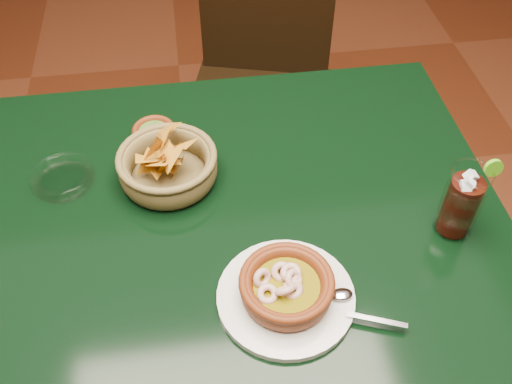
{
  "coord_description": "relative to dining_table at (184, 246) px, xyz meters",
  "views": [
    {
      "loc": [
        0.04,
        -0.69,
        1.55
      ],
      "look_at": [
        0.14,
        -0.02,
        0.81
      ],
      "focal_mm": 40.0,
      "sensor_mm": 36.0,
      "label": 1
    }
  ],
  "objects": [
    {
      "name": "guacamole_ramekin",
      "position": [
        -0.04,
        0.21,
        0.12
      ],
      "size": [
        0.11,
        0.11,
        0.04
      ],
      "color": "#55210C",
      "rests_on": "dining_table"
    },
    {
      "name": "dining_table",
      "position": [
        0.0,
        0.0,
        0.0
      ],
      "size": [
        1.2,
        0.8,
        0.75
      ],
      "color": "black",
      "rests_on": "ground"
    },
    {
      "name": "dining_chair",
      "position": [
        0.26,
        0.71,
        -0.15
      ],
      "size": [
        0.52,
        0.52,
        0.91
      ],
      "color": "black",
      "rests_on": "ground"
    },
    {
      "name": "glass_ashtray",
      "position": [
        -0.22,
        0.11,
        0.11
      ],
      "size": [
        0.13,
        0.13,
        0.03
      ],
      "color": "white",
      "rests_on": "dining_table"
    },
    {
      "name": "cola_drink",
      "position": [
        0.48,
        -0.1,
        0.17
      ],
      "size": [
        0.14,
        0.14,
        0.17
      ],
      "color": "white",
      "rests_on": "dining_table"
    },
    {
      "name": "chip_basket",
      "position": [
        -0.01,
        0.09,
        0.13
      ],
      "size": [
        0.22,
        0.22,
        0.12
      ],
      "color": "brown",
      "rests_on": "dining_table"
    },
    {
      "name": "shrimp_plate",
      "position": [
        0.16,
        -0.21,
        0.13
      ],
      "size": [
        0.29,
        0.22,
        0.07
      ],
      "color": "silver",
      "rests_on": "dining_table"
    }
  ]
}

